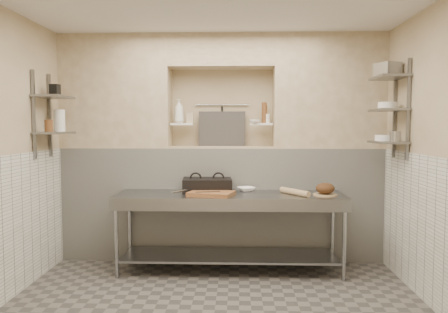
{
  "coord_description": "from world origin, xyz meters",
  "views": [
    {
      "loc": [
        0.21,
        -3.76,
        1.67
      ],
      "look_at": [
        0.06,
        0.9,
        1.35
      ],
      "focal_mm": 35.0,
      "sensor_mm": 36.0,
      "label": 1
    }
  ],
  "objects_px": {
    "mixing_bowl": "(246,189)",
    "jug_left": "(59,121)",
    "prep_table": "(230,216)",
    "cutting_board": "(211,194)",
    "bowl_alcove": "(255,121)",
    "rolling_pin": "(295,192)",
    "bread_loaf": "(325,188)",
    "panini_press": "(207,185)",
    "bottle_soap": "(179,111)"
  },
  "relations": [
    {
      "from": "mixing_bowl",
      "to": "jug_left",
      "type": "xyz_separation_m",
      "value": [
        -2.15,
        -0.22,
        0.81
      ]
    },
    {
      "from": "prep_table",
      "to": "mixing_bowl",
      "type": "bearing_deg",
      "value": 49.62
    },
    {
      "from": "prep_table",
      "to": "cutting_board",
      "type": "distance_m",
      "value": 0.36
    },
    {
      "from": "mixing_bowl",
      "to": "bowl_alcove",
      "type": "relative_size",
      "value": 1.45
    },
    {
      "from": "cutting_board",
      "to": "rolling_pin",
      "type": "distance_m",
      "value": 0.94
    },
    {
      "from": "bowl_alcove",
      "to": "jug_left",
      "type": "distance_m",
      "value": 2.31
    },
    {
      "from": "cutting_board",
      "to": "bread_loaf",
      "type": "distance_m",
      "value": 1.28
    },
    {
      "from": "prep_table",
      "to": "jug_left",
      "type": "relative_size",
      "value": 10.42
    },
    {
      "from": "rolling_pin",
      "to": "bowl_alcove",
      "type": "bearing_deg",
      "value": 128.54
    },
    {
      "from": "cutting_board",
      "to": "panini_press",
      "type": "bearing_deg",
      "value": 102.67
    },
    {
      "from": "panini_press",
      "to": "cutting_board",
      "type": "height_order",
      "value": "panini_press"
    },
    {
      "from": "bottle_soap",
      "to": "jug_left",
      "type": "height_order",
      "value": "bottle_soap"
    },
    {
      "from": "prep_table",
      "to": "jug_left",
      "type": "distance_m",
      "value": 2.24
    },
    {
      "from": "jug_left",
      "to": "bottle_soap",
      "type": "bearing_deg",
      "value": 21.61
    },
    {
      "from": "panini_press",
      "to": "mixing_bowl",
      "type": "xyz_separation_m",
      "value": [
        0.47,
        0.02,
        -0.05
      ]
    },
    {
      "from": "bottle_soap",
      "to": "bowl_alcove",
      "type": "height_order",
      "value": "bottle_soap"
    },
    {
      "from": "panini_press",
      "to": "jug_left",
      "type": "relative_size",
      "value": 2.42
    },
    {
      "from": "cutting_board",
      "to": "bottle_soap",
      "type": "relative_size",
      "value": 1.62
    },
    {
      "from": "prep_table",
      "to": "panini_press",
      "type": "relative_size",
      "value": 4.31
    },
    {
      "from": "bread_loaf",
      "to": "cutting_board",
      "type": "bearing_deg",
      "value": -177.67
    },
    {
      "from": "bread_loaf",
      "to": "bottle_soap",
      "type": "xyz_separation_m",
      "value": [
        -1.72,
        0.58,
        0.88
      ]
    },
    {
      "from": "panini_press",
      "to": "cutting_board",
      "type": "relative_size",
      "value": 1.25
    },
    {
      "from": "mixing_bowl",
      "to": "jug_left",
      "type": "height_order",
      "value": "jug_left"
    },
    {
      "from": "panini_press",
      "to": "bread_loaf",
      "type": "distance_m",
      "value": 1.37
    },
    {
      "from": "rolling_pin",
      "to": "jug_left",
      "type": "xyz_separation_m",
      "value": [
        -2.69,
        0.05,
        0.8
      ]
    },
    {
      "from": "cutting_board",
      "to": "prep_table",
      "type": "bearing_deg",
      "value": 27.63
    },
    {
      "from": "panini_press",
      "to": "bread_loaf",
      "type": "relative_size",
      "value": 2.88
    },
    {
      "from": "panini_press",
      "to": "cutting_board",
      "type": "bearing_deg",
      "value": -81.85
    },
    {
      "from": "cutting_board",
      "to": "bowl_alcove",
      "type": "bearing_deg",
      "value": 50.74
    },
    {
      "from": "mixing_bowl",
      "to": "jug_left",
      "type": "bearing_deg",
      "value": -174.27
    },
    {
      "from": "bread_loaf",
      "to": "bottle_soap",
      "type": "distance_m",
      "value": 2.02
    },
    {
      "from": "bread_loaf",
      "to": "jug_left",
      "type": "bearing_deg",
      "value": 178.79
    },
    {
      "from": "mixing_bowl",
      "to": "rolling_pin",
      "type": "height_order",
      "value": "rolling_pin"
    },
    {
      "from": "bottle_soap",
      "to": "bowl_alcove",
      "type": "xyz_separation_m",
      "value": [
        0.95,
        -0.02,
        -0.13
      ]
    },
    {
      "from": "mixing_bowl",
      "to": "bread_loaf",
      "type": "height_order",
      "value": "bread_loaf"
    },
    {
      "from": "bowl_alcove",
      "to": "jug_left",
      "type": "xyz_separation_m",
      "value": [
        -2.25,
        -0.5,
        0.0
      ]
    },
    {
      "from": "bottle_soap",
      "to": "bowl_alcove",
      "type": "distance_m",
      "value": 0.96
    },
    {
      "from": "mixing_bowl",
      "to": "bowl_alcove",
      "type": "xyz_separation_m",
      "value": [
        0.11,
        0.28,
        0.81
      ]
    },
    {
      "from": "mixing_bowl",
      "to": "rolling_pin",
      "type": "xyz_separation_m",
      "value": [
        0.54,
        -0.26,
        0.01
      ]
    },
    {
      "from": "rolling_pin",
      "to": "bread_loaf",
      "type": "bearing_deg",
      "value": -3.12
    },
    {
      "from": "rolling_pin",
      "to": "panini_press",
      "type": "bearing_deg",
      "value": 166.51
    },
    {
      "from": "panini_press",
      "to": "bread_loaf",
      "type": "xyz_separation_m",
      "value": [
        1.35,
        -0.26,
        0.0
      ]
    },
    {
      "from": "prep_table",
      "to": "bottle_soap",
      "type": "height_order",
      "value": "bottle_soap"
    },
    {
      "from": "bread_loaf",
      "to": "bottle_soap",
      "type": "relative_size",
      "value": 0.7
    },
    {
      "from": "cutting_board",
      "to": "bread_loaf",
      "type": "height_order",
      "value": "bread_loaf"
    },
    {
      "from": "panini_press",
      "to": "bottle_soap",
      "type": "distance_m",
      "value": 1.01
    },
    {
      "from": "prep_table",
      "to": "bowl_alcove",
      "type": "distance_m",
      "value": 1.24
    },
    {
      "from": "bowl_alcove",
      "to": "prep_table",
      "type": "bearing_deg",
      "value": -120.37
    },
    {
      "from": "bread_loaf",
      "to": "bowl_alcove",
      "type": "distance_m",
      "value": 1.22
    },
    {
      "from": "bottle_soap",
      "to": "mixing_bowl",
      "type": "bearing_deg",
      "value": -19.86
    }
  ]
}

